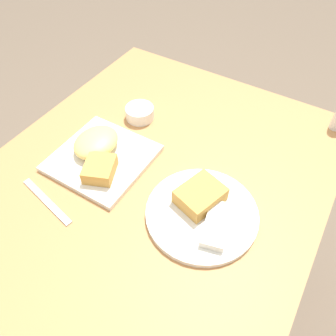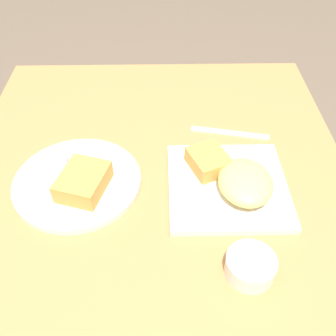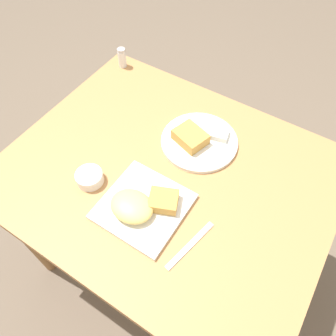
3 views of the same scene
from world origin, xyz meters
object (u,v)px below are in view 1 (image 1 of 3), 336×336
plate_oval_far (203,210)px  plate_square_near (100,153)px  sauce_ramekin (140,113)px  butter_knife (47,201)px

plate_oval_far → plate_square_near: bearing=-92.3°
sauce_ramekin → butter_knife: sauce_ramekin is taller
sauce_ramekin → butter_knife: (0.37, -0.02, -0.02)m
plate_square_near → sauce_ramekin: bearing=-178.4°
plate_square_near → butter_knife: size_ratio=1.30×
butter_knife → plate_oval_far: bearing=38.2°
sauce_ramekin → plate_oval_far: bearing=57.0°
butter_knife → sauce_ramekin: bearing=99.4°
sauce_ramekin → butter_knife: 0.37m
plate_oval_far → butter_knife: 0.37m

